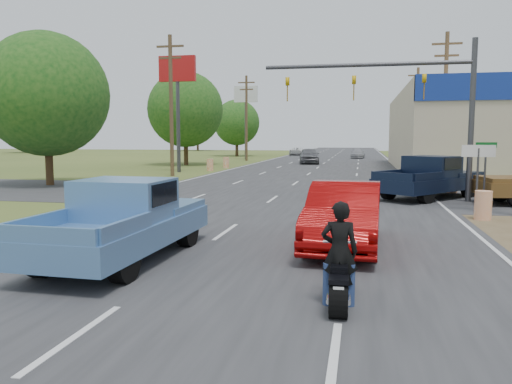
% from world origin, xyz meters
% --- Properties ---
extents(ground, '(200.00, 200.00, 0.00)m').
position_xyz_m(ground, '(0.00, 0.00, 0.00)').
color(ground, '#425421').
rests_on(ground, ground).
extents(main_road, '(15.00, 180.00, 0.02)m').
position_xyz_m(main_road, '(0.00, 40.00, 0.01)').
color(main_road, '#2D2D30').
rests_on(main_road, ground).
extents(cross_road, '(120.00, 10.00, 0.02)m').
position_xyz_m(cross_road, '(0.00, 18.00, 0.01)').
color(cross_road, '#2D2D30').
rests_on(cross_road, ground).
extents(utility_pole_2, '(2.00, 0.28, 10.00)m').
position_xyz_m(utility_pole_2, '(9.50, 31.00, 5.32)').
color(utility_pole_2, '#4C3823').
rests_on(utility_pole_2, ground).
extents(utility_pole_3, '(2.00, 0.28, 10.00)m').
position_xyz_m(utility_pole_3, '(9.50, 49.00, 5.32)').
color(utility_pole_3, '#4C3823').
rests_on(utility_pole_3, ground).
extents(utility_pole_5, '(2.00, 0.28, 10.00)m').
position_xyz_m(utility_pole_5, '(-9.50, 28.00, 5.32)').
color(utility_pole_5, '#4C3823').
rests_on(utility_pole_5, ground).
extents(utility_pole_6, '(2.00, 0.28, 10.00)m').
position_xyz_m(utility_pole_6, '(-9.50, 52.00, 5.32)').
color(utility_pole_6, '#4C3823').
rests_on(utility_pole_6, ground).
extents(tree_0, '(7.14, 7.14, 8.84)m').
position_xyz_m(tree_0, '(-14.00, 20.00, 5.26)').
color(tree_0, '#422D19').
rests_on(tree_0, ground).
extents(tree_1, '(7.56, 7.56, 9.36)m').
position_xyz_m(tree_1, '(-13.50, 42.00, 5.57)').
color(tree_1, '#422D19').
rests_on(tree_1, ground).
extents(tree_2, '(6.72, 6.72, 8.32)m').
position_xyz_m(tree_2, '(-14.20, 66.00, 4.95)').
color(tree_2, '#422D19').
rests_on(tree_2, ground).
extents(tree_4, '(9.24, 9.24, 11.44)m').
position_xyz_m(tree_4, '(-55.00, 75.00, 6.82)').
color(tree_4, '#422D19').
rests_on(tree_4, ground).
extents(tree_5, '(7.98, 7.98, 9.88)m').
position_xyz_m(tree_5, '(30.00, 95.00, 5.88)').
color(tree_5, '#422D19').
rests_on(tree_5, ground).
extents(tree_6, '(8.82, 8.82, 10.92)m').
position_xyz_m(tree_6, '(-30.00, 95.00, 6.51)').
color(tree_6, '#422D19').
rests_on(tree_6, ground).
extents(barrel_0, '(0.56, 0.56, 1.00)m').
position_xyz_m(barrel_0, '(8.00, 12.00, 0.50)').
color(barrel_0, orange).
rests_on(barrel_0, ground).
extents(barrel_1, '(0.56, 0.56, 1.00)m').
position_xyz_m(barrel_1, '(8.40, 20.50, 0.50)').
color(barrel_1, orange).
rests_on(barrel_1, ground).
extents(barrel_2, '(0.56, 0.56, 1.00)m').
position_xyz_m(barrel_2, '(-8.50, 34.00, 0.50)').
color(barrel_2, orange).
rests_on(barrel_2, ground).
extents(barrel_3, '(0.56, 0.56, 1.00)m').
position_xyz_m(barrel_3, '(-8.20, 38.00, 0.50)').
color(barrel_3, orange).
rests_on(barrel_3, ground).
extents(pole_sign_left_near, '(3.00, 0.35, 9.20)m').
position_xyz_m(pole_sign_left_near, '(-10.50, 32.00, 7.17)').
color(pole_sign_left_near, '#3F3F44').
rests_on(pole_sign_left_near, ground).
extents(pole_sign_left_far, '(3.00, 0.35, 9.20)m').
position_xyz_m(pole_sign_left_far, '(-10.50, 56.00, 7.17)').
color(pole_sign_left_far, '#3F3F44').
rests_on(pole_sign_left_far, ground).
extents(lane_sign, '(1.20, 0.08, 2.52)m').
position_xyz_m(lane_sign, '(8.20, 14.00, 1.90)').
color(lane_sign, '#3F3F44').
rests_on(lane_sign, ground).
extents(street_name_sign, '(0.80, 0.08, 2.61)m').
position_xyz_m(street_name_sign, '(8.80, 15.50, 1.61)').
color(street_name_sign, '#3F3F44').
rests_on(street_name_sign, ground).
extents(signal_mast, '(9.12, 0.40, 7.00)m').
position_xyz_m(signal_mast, '(5.82, 17.00, 4.80)').
color(signal_mast, '#3F3F44').
rests_on(signal_mast, ground).
extents(red_convertible, '(1.93, 5.05, 1.64)m').
position_xyz_m(red_convertible, '(3.50, 6.70, 0.82)').
color(red_convertible, '#910606').
rests_on(red_convertible, ground).
extents(motorcycle, '(0.60, 1.93, 0.98)m').
position_xyz_m(motorcycle, '(3.57, 2.07, 0.44)').
color(motorcycle, black).
rests_on(motorcycle, ground).
extents(rider, '(0.63, 0.42, 1.68)m').
position_xyz_m(rider, '(3.57, 2.10, 0.84)').
color(rider, black).
rests_on(rider, ground).
extents(blue_pickup, '(2.30, 5.65, 1.86)m').
position_xyz_m(blue_pickup, '(-1.41, 4.44, 0.94)').
color(blue_pickup, black).
rests_on(blue_pickup, ground).
extents(navy_pickup, '(5.49, 6.01, 1.96)m').
position_xyz_m(navy_pickup, '(7.09, 18.01, 0.99)').
color(navy_pickup, black).
rests_on(navy_pickup, ground).
extents(distant_car_grey, '(2.65, 5.20, 1.70)m').
position_xyz_m(distant_car_grey, '(-1.51, 46.90, 0.85)').
color(distant_car_grey, slate).
rests_on(distant_car_grey, ground).
extents(distant_car_silver, '(1.97, 4.39, 1.25)m').
position_xyz_m(distant_car_silver, '(3.45, 62.26, 0.62)').
color(distant_car_silver, '#9E9DA2').
rests_on(distant_car_silver, ground).
extents(distant_car_white, '(2.34, 4.55, 1.23)m').
position_xyz_m(distant_car_white, '(-5.77, 71.46, 0.61)').
color(distant_car_white, silver).
rests_on(distant_car_white, ground).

